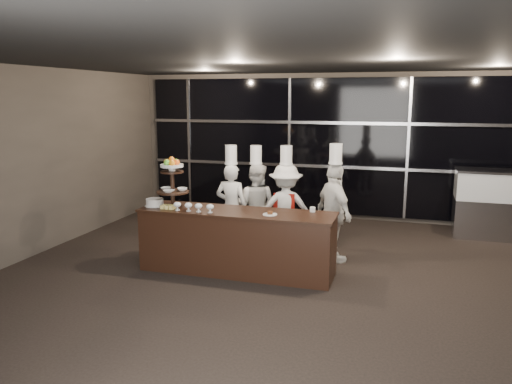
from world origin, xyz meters
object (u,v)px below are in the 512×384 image
(display_stand, at_px, (172,179))
(chef_a, at_px, (232,206))
(buffet_counter, at_px, (237,241))
(chef_b, at_px, (256,205))
(layer_cake, at_px, (155,202))
(display_case, at_px, (499,201))
(chef_c, at_px, (286,208))
(chef_d, at_px, (334,212))

(display_stand, bearing_deg, chef_a, 58.66)
(chef_a, bearing_deg, display_stand, -121.34)
(buffet_counter, distance_m, chef_b, 1.30)
(display_stand, distance_m, layer_cake, 0.46)
(display_stand, distance_m, display_case, 5.84)
(layer_cake, bearing_deg, buffet_counter, 2.25)
(display_stand, bearing_deg, buffet_counter, 0.01)
(display_case, bearing_deg, chef_c, -151.08)
(buffet_counter, height_order, chef_a, chef_a)
(buffet_counter, distance_m, layer_cake, 1.37)
(chef_b, bearing_deg, chef_a, -136.31)
(display_stand, xyz_separation_m, display_case, (4.92, 3.08, -0.65))
(buffet_counter, xyz_separation_m, display_case, (3.92, 3.08, 0.22))
(chef_b, bearing_deg, buffet_counter, -85.77)
(buffet_counter, bearing_deg, chef_c, 68.97)
(chef_c, bearing_deg, chef_b, 168.73)
(buffet_counter, xyz_separation_m, display_stand, (-1.00, -0.00, 0.87))
(layer_cake, height_order, chef_c, chef_c)
(layer_cake, distance_m, chef_b, 1.78)
(display_stand, distance_m, chef_c, 1.95)
(buffet_counter, height_order, chef_c, chef_c)
(display_stand, height_order, chef_d, chef_d)
(chef_b, xyz_separation_m, chef_d, (1.36, -0.37, 0.05))
(display_case, relative_size, chef_c, 0.86)
(display_stand, height_order, layer_cake, display_stand)
(layer_cake, xyz_separation_m, chef_a, (0.86, 1.00, -0.21))
(chef_c, bearing_deg, layer_cake, -144.92)
(layer_cake, bearing_deg, chef_a, 49.57)
(chef_c, bearing_deg, chef_d, -17.50)
(chef_a, relative_size, chef_b, 1.01)
(layer_cake, height_order, chef_d, chef_d)
(display_case, relative_size, chef_a, 0.86)
(chef_a, bearing_deg, chef_b, 43.69)
(layer_cake, relative_size, chef_c, 0.17)
(display_stand, relative_size, chef_d, 0.41)
(buffet_counter, xyz_separation_m, chef_a, (-0.42, 0.95, 0.30))
(chef_b, relative_size, chef_d, 0.95)
(display_stand, xyz_separation_m, chef_c, (1.45, 1.16, -0.60))
(chef_a, xyz_separation_m, chef_b, (0.33, 0.31, -0.03))
(chef_b, bearing_deg, chef_d, -15.08)
(buffet_counter, height_order, display_case, display_case)
(buffet_counter, relative_size, chef_d, 1.55)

